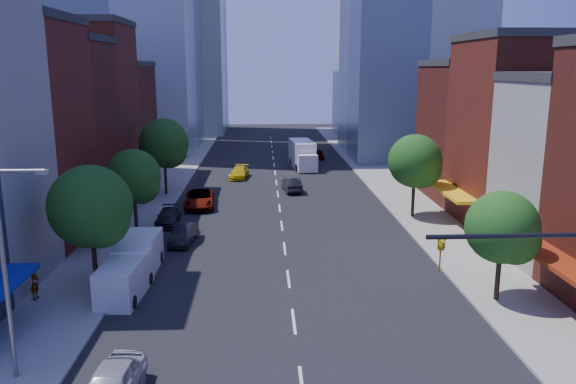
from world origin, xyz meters
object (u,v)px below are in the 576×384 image
box_truck (303,155)px  pedestrian_near (35,283)px  cargo_van_near (124,279)px  parked_car_rear (168,217)px  traffic_car_far (318,154)px  taxi (239,173)px  parked_car_second (184,234)px  pedestrian_far (131,246)px  traffic_car_oncoming (292,185)px  parked_car_third (200,199)px  cargo_van_far (138,256)px

box_truck → pedestrian_near: box_truck is taller
cargo_van_near → parked_car_rear: bearing=93.4°
traffic_car_far → taxi: bearing=55.6°
parked_car_second → pedestrian_far: (-3.00, -3.93, 0.39)m
pedestrian_near → traffic_car_oncoming: bearing=-29.9°
cargo_van_near → box_truck: (13.21, 42.01, 0.56)m
traffic_car_far → pedestrian_far: size_ratio=2.17×
pedestrian_near → box_truck: bearing=-23.4°
parked_car_third → pedestrian_far: (-3.00, -15.02, 0.28)m
parked_car_second → traffic_car_oncoming: size_ratio=0.93×
box_truck → parked_car_second: bearing=-114.6°
parked_car_second → pedestrian_near: size_ratio=2.29×
parked_car_rear → cargo_van_far: bearing=-91.9°
parked_car_second → pedestrian_near: 12.47m
parked_car_second → parked_car_rear: (-2.00, 5.29, -0.05)m
parked_car_third → parked_car_rear: 6.14m
cargo_van_near → cargo_van_far: bearing=93.4°
parked_car_rear → box_truck: bearing=61.8°
box_truck → pedestrian_near: size_ratio=4.79×
taxi → box_truck: size_ratio=0.53×
cargo_van_near → traffic_car_oncoming: 29.70m
cargo_van_far → box_truck: 40.42m
cargo_van_far → parked_car_second: bearing=72.5°
traffic_car_oncoming → pedestrian_near: (-15.85, -27.99, 0.32)m
traffic_car_far → box_truck: bearing=72.3°
pedestrian_far → parked_car_second: bearing=173.7°
parked_car_second → cargo_van_far: size_ratio=0.78×
parked_car_second → cargo_van_near: size_ratio=0.80×
parked_car_rear → traffic_car_oncoming: bearing=46.3°
parked_car_third → taxi: (3.16, 14.08, -0.12)m
parked_car_third → pedestrian_near: bearing=-111.7°
parked_car_rear → parked_car_third: bearing=69.1°
parked_car_rear → traffic_car_oncoming: traffic_car_oncoming is taller
parked_car_rear → cargo_van_near: cargo_van_near is taller
parked_car_third → taxi: parked_car_third is taller
parked_car_rear → parked_car_second: bearing=-71.2°
cargo_van_far → pedestrian_far: cargo_van_far is taller
parked_car_second → box_truck: (11.20, 32.01, 0.95)m
traffic_car_oncoming → box_truck: 14.62m
cargo_van_near → box_truck: size_ratio=0.60×
cargo_van_far → cargo_van_near: bearing=-89.7°
cargo_van_far → pedestrian_far: (-1.00, 2.26, -0.05)m
parked_car_third → cargo_van_far: cargo_van_far is taller
parked_car_rear → traffic_car_far: (15.95, 34.09, 0.05)m
cargo_van_near → traffic_car_oncoming: cargo_van_near is taller
cargo_van_near → pedestrian_near: bearing=-171.7°
pedestrian_near → traffic_car_far: bearing=-23.0°
taxi → traffic_car_far: (10.79, 14.21, 0.01)m
cargo_van_near → box_truck: bearing=76.0°
parked_car_third → traffic_car_oncoming: size_ratio=1.27×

